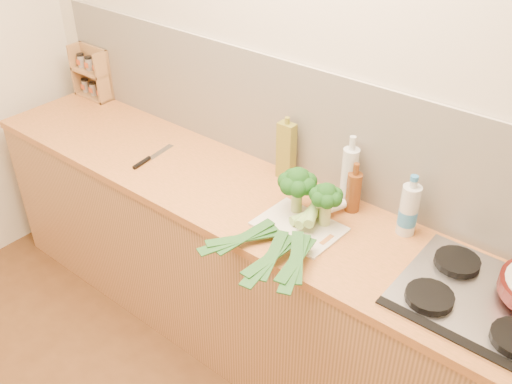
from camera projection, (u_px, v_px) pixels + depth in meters
room_shell at (298, 121)px, 2.57m from camera, size 3.50×3.50×3.50m
counter at (257, 275)px, 2.78m from camera, size 3.20×0.62×0.90m
gas_hob at (484, 300)px, 1.98m from camera, size 0.58×0.50×0.04m
chopping_board at (299, 227)px, 2.35m from camera, size 0.35×0.27×0.01m
broccoli_left at (297, 183)px, 2.36m from camera, size 0.16×0.17×0.21m
broccoli_right at (326, 197)px, 2.29m from camera, size 0.14×0.14×0.19m
leek_front at (292, 221)px, 2.33m from camera, size 0.30×0.65×0.04m
leek_mid at (300, 224)px, 2.29m from camera, size 0.16×0.69×0.04m
leek_back at (308, 225)px, 2.25m from camera, size 0.30×0.63×0.04m
chefs_knife at (147, 160)px, 2.80m from camera, size 0.06×0.29×0.02m
spice_rack at (93, 75)px, 3.38m from camera, size 0.25×0.10×0.31m
oil_tin at (286, 151)px, 2.60m from camera, size 0.08×0.05×0.31m
glass_bottle at (349, 176)px, 2.43m from camera, size 0.07×0.07×0.33m
amber_bottle at (354, 191)px, 2.41m from camera, size 0.06×0.06×0.23m
water_bottle at (408, 211)px, 2.27m from camera, size 0.08×0.08×0.25m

